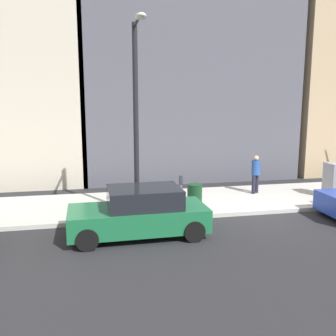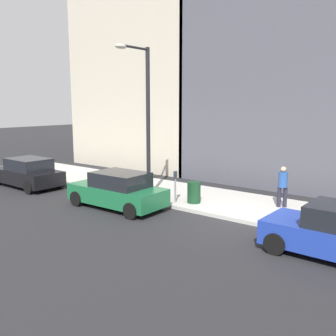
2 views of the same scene
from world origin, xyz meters
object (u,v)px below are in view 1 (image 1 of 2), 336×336
(parking_meter, at_px, (181,190))
(utility_box, at_px, (333,180))
(pedestrian_midblock, at_px, (256,172))
(parked_car_green, at_px, (140,213))
(streetlamp, at_px, (137,104))
(trash_bin, at_px, (195,196))

(parking_meter, xyz_separation_m, utility_box, (0.85, -6.76, -0.13))
(parking_meter, height_order, pedestrian_midblock, pedestrian_midblock)
(parked_car_green, relative_size, streetlamp, 0.65)
(parked_car_green, xyz_separation_m, trash_bin, (2.15, -2.35, -0.14))
(utility_box, relative_size, trash_bin, 1.59)
(trash_bin, bearing_deg, parked_car_green, 132.36)
(trash_bin, xyz_separation_m, pedestrian_midblock, (1.64, -3.19, 0.49))
(parked_car_green, bearing_deg, streetlamp, -6.17)
(utility_box, distance_m, streetlamp, 8.96)
(utility_box, relative_size, pedestrian_midblock, 0.86)
(trash_bin, bearing_deg, streetlamp, 105.57)
(parked_car_green, height_order, trash_bin, parked_car_green)
(streetlamp, distance_m, pedestrian_midblock, 6.55)
(parking_meter, height_order, utility_box, utility_box)
(pedestrian_midblock, bearing_deg, streetlamp, 170.42)
(utility_box, bearing_deg, pedestrian_midblock, 66.96)
(streetlamp, xyz_separation_m, trash_bin, (0.62, -2.21, -3.42))
(pedestrian_midblock, bearing_deg, parking_meter, 176.34)
(streetlamp, height_order, trash_bin, streetlamp)
(trash_bin, height_order, pedestrian_midblock, pedestrian_midblock)
(parked_car_green, xyz_separation_m, parking_meter, (1.70, -1.71, 0.24))
(parked_car_green, bearing_deg, utility_box, -74.27)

